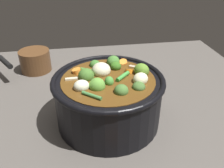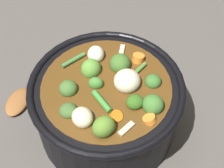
% 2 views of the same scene
% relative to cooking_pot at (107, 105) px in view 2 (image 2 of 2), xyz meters
% --- Properties ---
extents(ground_plane, '(1.10, 1.10, 0.00)m').
position_rel_cooking_pot_xyz_m(ground_plane, '(-0.00, 0.00, -0.07)').
color(ground_plane, '#514C47').
extents(cooking_pot, '(0.29, 0.29, 0.16)m').
position_rel_cooking_pot_xyz_m(cooking_pot, '(0.00, 0.00, 0.00)').
color(cooking_pot, black).
rests_on(cooking_pot, ground_plane).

